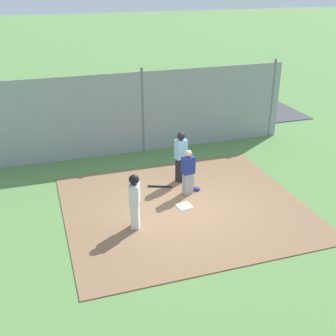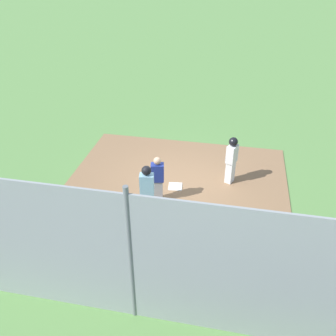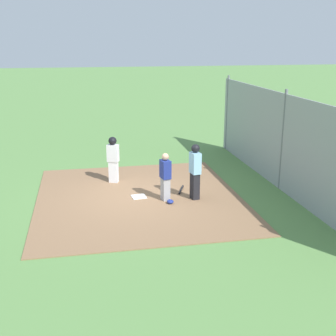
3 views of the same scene
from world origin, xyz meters
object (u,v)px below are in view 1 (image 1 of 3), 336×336
at_px(baseball_bat, 160,186).
at_px(parked_car_silver, 69,116).
at_px(runner, 135,198).
at_px(catcher_mask, 197,189).
at_px(home_plate, 184,206).
at_px(umpire, 181,156).
at_px(catcher, 188,172).

bearing_deg(baseball_bat, parked_car_silver, 129.58).
distance_m(runner, catcher_mask, 3.02).
distance_m(baseball_bat, catcher_mask, 1.25).
bearing_deg(runner, parked_car_silver, 118.55).
distance_m(home_plate, runner, 2.05).
height_order(umpire, baseball_bat, umpire).
bearing_deg(parked_car_silver, catcher, -66.25).
xyz_separation_m(catcher, baseball_bat, (0.75, -0.68, -0.74)).
bearing_deg(umpire, home_plate, -25.67).
distance_m(home_plate, catcher, 1.17).
bearing_deg(baseball_bat, home_plate, -54.83).
bearing_deg(catcher_mask, parked_car_silver, -66.35).
distance_m(catcher, umpire, 0.94).
bearing_deg(catcher_mask, home_plate, 49.18).
height_order(catcher, umpire, umpire).
height_order(runner, parked_car_silver, runner).
bearing_deg(umpire, baseball_bat, -83.09).
xyz_separation_m(baseball_bat, parked_car_silver, (2.20, -6.94, 0.55)).
bearing_deg(umpire, runner, -52.53).
bearing_deg(catcher, umpire, 164.34).
distance_m(catcher, runner, 2.56).
relative_size(home_plate, baseball_bat, 0.55).
relative_size(home_plate, runner, 0.27).
xyz_separation_m(home_plate, catcher_mask, (-0.75, -0.87, 0.05)).
bearing_deg(catcher, runner, -66.15).
relative_size(home_plate, catcher_mask, 1.83).
relative_size(runner, catcher_mask, 6.79).
height_order(home_plate, catcher, catcher).
relative_size(baseball_bat, catcher_mask, 3.32).
bearing_deg(catcher, catcher_mask, 92.89).
relative_size(home_plate, umpire, 0.25).
relative_size(home_plate, parked_car_silver, 0.10).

